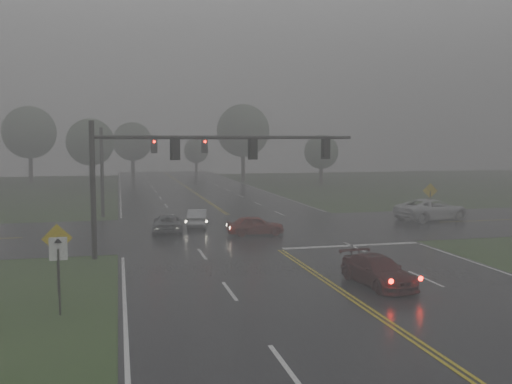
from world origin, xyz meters
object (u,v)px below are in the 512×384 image
object	(u,v)px
signal_gantry_far	(157,154)
sedan_maroon	(378,286)
car_grey	(168,232)
pickup_white	(432,220)
sedan_red	(255,235)
sedan_silver	(198,227)
signal_gantry_near	(180,161)

from	to	relation	value
signal_gantry_far	sedan_maroon	bearing A→B (deg)	-73.64
car_grey	pickup_white	xyz separation A→B (m)	(20.74, 1.08, 0.00)
signal_gantry_far	sedan_red	bearing A→B (deg)	-64.62
car_grey	signal_gantry_far	bearing A→B (deg)	-83.65
sedan_maroon	sedan_silver	world-z (taller)	sedan_silver
sedan_silver	pickup_white	bearing A→B (deg)	-172.32
sedan_silver	pickup_white	size ratio (longest dim) A/B	0.65
pickup_white	signal_gantry_far	distance (m)	22.89
pickup_white	signal_gantry_far	xyz separation A→B (m)	(-20.80, 8.02, 5.18)
sedan_red	signal_gantry_near	distance (m)	9.27
sedan_maroon	pickup_white	bearing A→B (deg)	47.42
sedan_red	signal_gantry_far	distance (m)	14.01
pickup_white	signal_gantry_near	xyz separation A→B (m)	(-20.71, -9.13, 5.16)
pickup_white	signal_gantry_near	size ratio (longest dim) A/B	0.41
sedan_silver	car_grey	world-z (taller)	sedan_silver
sedan_silver	car_grey	bearing A→B (deg)	50.25
signal_gantry_near	signal_gantry_far	xyz separation A→B (m)	(-0.09, 17.16, 0.01)
sedan_red	pickup_white	xyz separation A→B (m)	(15.22, 3.74, 0.00)
sedan_red	car_grey	bearing A→B (deg)	66.67
sedan_silver	pickup_white	world-z (taller)	pickup_white
sedan_red	signal_gantry_far	world-z (taller)	signal_gantry_far
sedan_maroon	car_grey	size ratio (longest dim) A/B	1.02
signal_gantry_near	sedan_silver	bearing A→B (deg)	77.22
sedan_silver	pickup_white	xyz separation A→B (m)	(18.45, -0.85, 0.00)
signal_gantry_far	car_grey	bearing A→B (deg)	-89.63
sedan_maroon	sedan_red	xyz separation A→B (m)	(-2.03, 14.15, 0.00)
signal_gantry_near	sedan_red	bearing A→B (deg)	44.47
car_grey	signal_gantry_near	xyz separation A→B (m)	(0.03, -8.06, 5.16)
sedan_maroon	pickup_white	world-z (taller)	pickup_white
car_grey	signal_gantry_far	distance (m)	10.47
car_grey	sedan_silver	bearing A→B (deg)	-134.07
sedan_silver	signal_gantry_far	distance (m)	9.16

